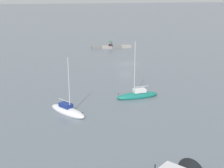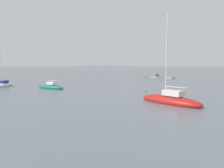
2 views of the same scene
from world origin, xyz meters
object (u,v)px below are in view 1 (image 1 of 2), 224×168
object	(u,v)px
person_seated_maroon_left	(112,45)
sailboat_teal_outer	(137,95)
sailboat_white_near	(68,111)
person_seated_dark_right	(110,45)
umbrella_open_green	(111,42)

from	to	relation	value
person_seated_maroon_left	sailboat_teal_outer	world-z (taller)	sailboat_teal_outer
sailboat_white_near	sailboat_teal_outer	xyz separation A→B (m)	(-9.82, -4.10, 0.01)
person_seated_maroon_left	person_seated_dark_right	size ratio (longest dim) A/B	1.00
person_seated_dark_right	sailboat_white_near	bearing A→B (deg)	62.91
person_seated_maroon_left	umbrella_open_green	size ratio (longest dim) A/B	0.58
person_seated_maroon_left	sailboat_teal_outer	size ratio (longest dim) A/B	0.09
umbrella_open_green	sailboat_teal_outer	size ratio (longest dim) A/B	0.15
umbrella_open_green	sailboat_teal_outer	distance (m)	37.45
umbrella_open_green	sailboat_white_near	xyz separation A→B (m)	(12.18, 41.46, -1.37)
person_seated_dark_right	sailboat_white_near	distance (m)	43.02
umbrella_open_green	sailboat_white_near	size ratio (longest dim) A/B	0.17
person_seated_dark_right	sailboat_teal_outer	bearing A→B (deg)	75.76
sailboat_white_near	umbrella_open_green	bearing A→B (deg)	-143.94
umbrella_open_green	sailboat_teal_outer	bearing A→B (deg)	86.38
person_seated_dark_right	umbrella_open_green	bearing A→B (deg)	-165.45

